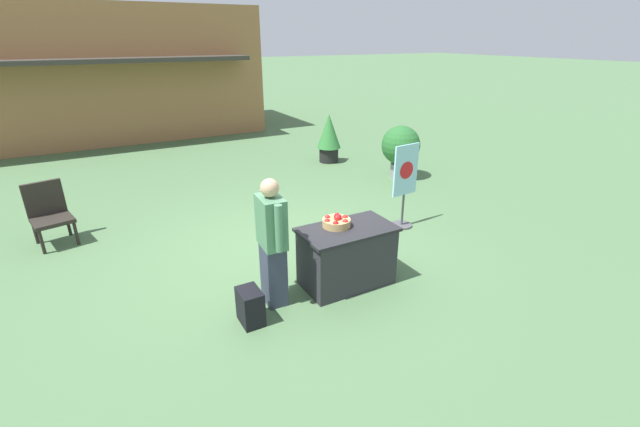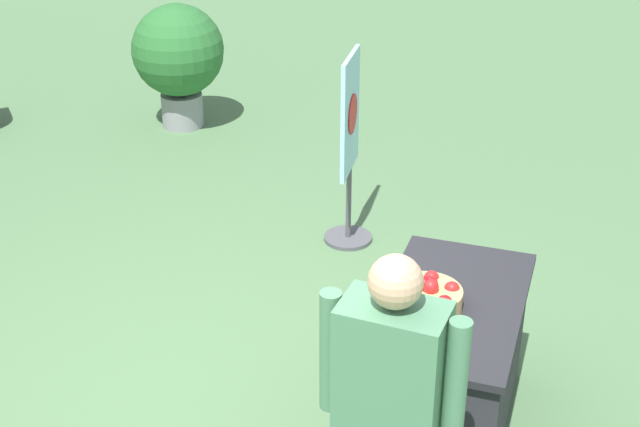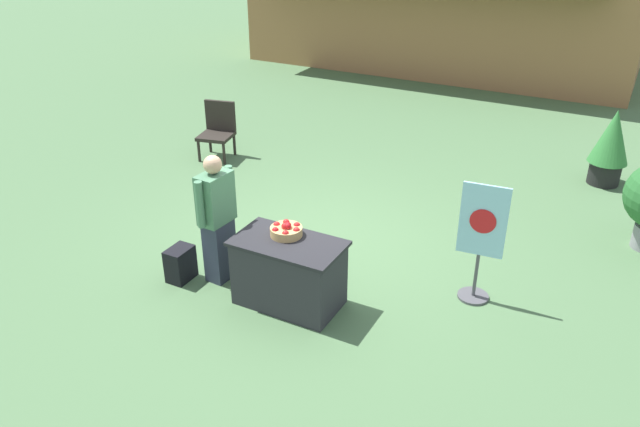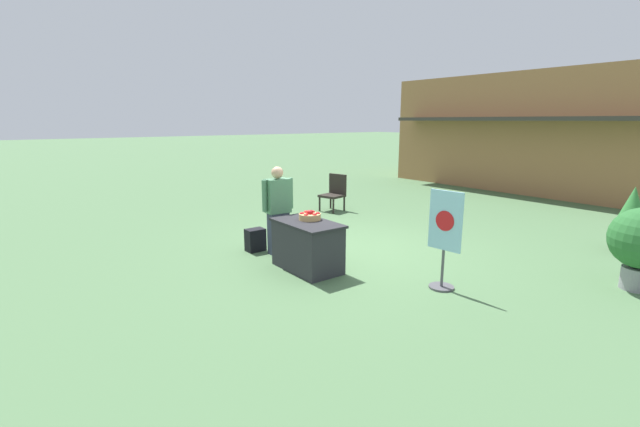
% 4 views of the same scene
% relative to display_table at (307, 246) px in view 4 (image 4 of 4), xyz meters
% --- Properties ---
extents(ground_plane, '(120.00, 120.00, 0.00)m').
position_rel_display_table_xyz_m(ground_plane, '(-0.35, 1.27, -0.40)').
color(ground_plane, '#4C7047').
extents(storefront_building, '(9.84, 5.05, 3.92)m').
position_rel_display_table_xyz_m(storefront_building, '(-2.08, 11.75, 1.56)').
color(storefront_building, '#9E6B42').
rests_on(storefront_building, ground_plane).
extents(display_table, '(1.22, 0.70, 0.80)m').
position_rel_display_table_xyz_m(display_table, '(0.00, 0.00, 0.00)').
color(display_table, '#2D2D33').
rests_on(display_table, ground_plane).
extents(apple_basket, '(0.36, 0.36, 0.16)m').
position_rel_display_table_xyz_m(apple_basket, '(-0.09, 0.12, 0.46)').
color(apple_basket, tan).
rests_on(apple_basket, display_table).
extents(person_visitor, '(0.29, 0.61, 1.59)m').
position_rel_display_table_xyz_m(person_visitor, '(-1.00, 0.07, 0.41)').
color(person_visitor, '#33384C').
rests_on(person_visitor, ground_plane).
extents(backpack, '(0.24, 0.34, 0.42)m').
position_rel_display_table_xyz_m(backpack, '(-1.41, -0.19, -0.19)').
color(backpack, black).
rests_on(backpack, ground_plane).
extents(poster_board, '(0.52, 0.36, 1.43)m').
position_rel_display_table_xyz_m(poster_board, '(1.83, 1.09, 0.36)').
color(poster_board, '#4C4C51').
rests_on(poster_board, ground_plane).
extents(patio_chair, '(0.66, 0.66, 0.97)m').
position_rel_display_table_xyz_m(patio_chair, '(-3.39, 3.30, 0.12)').
color(patio_chair, '#28231E').
rests_on(patio_chair, ground_plane).
extents(potted_plant_near_left, '(0.61, 0.61, 1.23)m').
position_rel_display_table_xyz_m(potted_plant_near_left, '(2.79, 5.24, 0.26)').
color(potted_plant_near_left, black).
rests_on(potted_plant_near_left, ground_plane).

